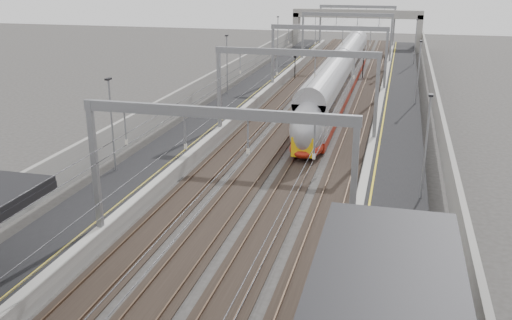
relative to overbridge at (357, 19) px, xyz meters
The scene contains 11 objects.
platform_left 55.79m from the overbridge, 98.28° to the right, with size 4.00×120.00×1.00m, color black.
platform_right 55.79m from the overbridge, 81.72° to the right, with size 4.00×120.00×1.00m, color black.
tracks 55.25m from the overbridge, 90.00° to the right, with size 11.40×140.00×0.20m.
overhead_line 48.39m from the overbridge, 90.00° to the right, with size 13.00×140.00×6.60m.
overbridge is the anchor object (origin of this frame).
wall_left 56.25m from the overbridge, 101.51° to the right, with size 0.30×120.00×3.20m, color gray.
wall_right 56.25m from the overbridge, 78.49° to the right, with size 0.30×120.00×3.20m, color gray.
train 40.87m from the overbridge, 87.89° to the right, with size 2.62×47.78×4.15m.
signal_green 30.41m from the overbridge, 99.89° to the right, with size 0.32×0.32×3.48m.
signal_red_near 27.17m from the overbridge, 83.20° to the right, with size 0.32×0.32×3.48m.
signal_red_far 27.88m from the overbridge, 78.77° to the right, with size 0.32×0.32×3.48m.
Camera 1 is at (7.88, -1.67, 13.47)m, focal length 40.00 mm.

